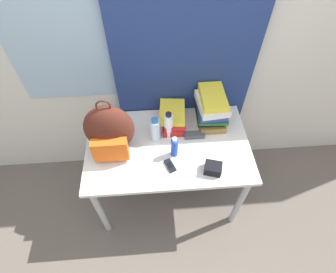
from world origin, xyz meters
name	(u,v)px	position (x,y,z in m)	size (l,w,h in m)	color
ground_plane	(171,230)	(0.00, 0.00, 0.00)	(12.00, 12.00, 0.00)	#665B51
wall_back	(162,50)	(0.00, 0.81, 1.25)	(6.00, 0.06, 2.50)	silver
curtain_blue	(186,54)	(0.15, 0.76, 1.25)	(1.02, 0.04, 2.50)	navy
desk	(168,153)	(0.00, 0.36, 0.66)	(1.20, 0.73, 0.75)	silver
backpack	(109,131)	(-0.39, 0.37, 0.95)	(0.34, 0.24, 0.46)	#512319
book_stack_left	(172,118)	(0.05, 0.57, 0.82)	(0.21, 0.30, 0.13)	red
book_stack_center	(211,109)	(0.34, 0.57, 0.89)	(0.24, 0.30, 0.27)	olive
water_bottle	(155,130)	(-0.09, 0.44, 0.85)	(0.07, 0.07, 0.21)	silver
sports_bottle	(168,125)	(0.01, 0.46, 0.86)	(0.06, 0.06, 0.23)	white
sunscreen_bottle	(174,147)	(0.04, 0.28, 0.84)	(0.05, 0.05, 0.18)	blue
cell_phone	(170,166)	(0.00, 0.18, 0.76)	(0.08, 0.12, 0.02)	black
sunglasses_case	(194,135)	(0.20, 0.43, 0.77)	(0.15, 0.06, 0.04)	#47474C
camera_pouch	(213,168)	(0.28, 0.12, 0.79)	(0.13, 0.12, 0.07)	black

